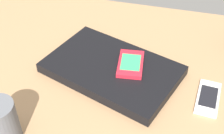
# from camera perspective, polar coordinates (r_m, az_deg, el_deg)

# --- Properties ---
(desk_surface) EXTENTS (1.20, 0.80, 0.03)m
(desk_surface) POSITION_cam_1_polar(r_m,az_deg,el_deg) (0.81, 5.59, -4.44)
(desk_surface) COLOR #9E7751
(desk_surface) RESTS_ON ground
(laptop_closed) EXTENTS (0.38, 0.31, 0.03)m
(laptop_closed) POSITION_cam_1_polar(r_m,az_deg,el_deg) (0.82, -0.00, -0.37)
(laptop_closed) COLOR black
(laptop_closed) RESTS_ON desk_surface
(cell_phone_on_laptop) EXTENTS (0.07, 0.11, 0.01)m
(cell_phone_on_laptop) POSITION_cam_1_polar(r_m,az_deg,el_deg) (0.81, 3.35, 0.57)
(cell_phone_on_laptop) COLOR red
(cell_phone_on_laptop) RESTS_ON laptop_closed
(cell_phone_on_desk) EXTENTS (0.06, 0.12, 0.01)m
(cell_phone_on_desk) POSITION_cam_1_polar(r_m,az_deg,el_deg) (0.79, 16.81, -5.54)
(cell_phone_on_desk) COLOR silver
(cell_phone_on_desk) RESTS_ON desk_surface
(pen_cup) EXTENTS (0.07, 0.07, 0.10)m
(pen_cup) POSITION_cam_1_polar(r_m,az_deg,el_deg) (0.69, -19.34, -9.37)
(pen_cup) COLOR #595B60
(pen_cup) RESTS_ON desk_surface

